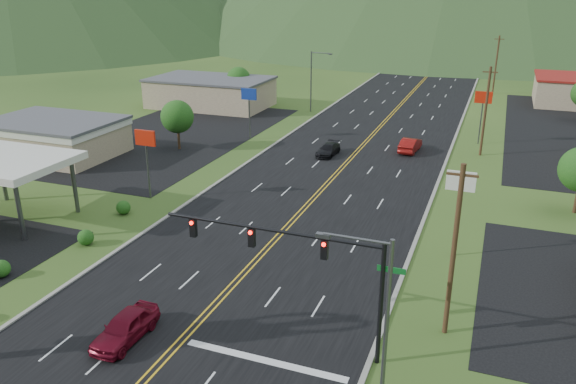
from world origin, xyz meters
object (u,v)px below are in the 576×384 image
(streetlight_east, at_px, (379,320))
(car_red_far, at_px, (410,145))
(traffic_signal, at_px, (305,258))
(car_dark_mid, at_px, (328,150))
(streetlight_west, at_px, (313,77))
(car_red_near, at_px, (125,328))
(gas_canopy, at_px, (5,163))

(streetlight_east, relative_size, car_red_far, 1.83)
(traffic_signal, distance_m, car_dark_mid, 36.23)
(streetlight_west, xyz_separation_m, car_red_near, (8.79, -59.01, -4.39))
(car_red_near, bearing_deg, car_red_far, 79.13)
(streetlight_west, bearing_deg, streetlight_east, -69.14)
(traffic_signal, distance_m, streetlight_east, 6.17)
(streetlight_east, bearing_deg, gas_canopy, 160.12)
(traffic_signal, distance_m, streetlight_west, 58.88)
(car_dark_mid, bearing_deg, streetlight_east, -66.66)
(streetlight_east, height_order, car_red_near, streetlight_east)
(streetlight_west, relative_size, car_red_far, 1.83)
(traffic_signal, relative_size, car_dark_mid, 2.97)
(car_dark_mid, bearing_deg, car_red_near, -86.66)
(streetlight_east, relative_size, gas_canopy, 0.90)
(streetlight_east, height_order, car_dark_mid, streetlight_east)
(car_dark_mid, xyz_separation_m, car_red_far, (8.47, 4.81, 0.17))
(traffic_signal, bearing_deg, car_dark_mid, 104.84)
(car_red_near, bearing_deg, gas_canopy, 150.68)
(car_red_near, relative_size, car_red_far, 0.94)
(gas_canopy, xyz_separation_m, car_dark_mid, (19.28, 26.72, -4.23))
(streetlight_east, relative_size, car_red_near, 1.95)
(car_red_near, xyz_separation_m, car_dark_mid, (0.17, 37.73, -0.15))
(traffic_signal, height_order, car_red_near, traffic_signal)
(streetlight_east, distance_m, streetlight_west, 64.21)
(car_red_near, distance_m, car_red_far, 43.40)
(gas_canopy, bearing_deg, traffic_signal, -15.70)
(streetlight_east, distance_m, car_dark_mid, 41.39)
(gas_canopy, xyz_separation_m, car_red_far, (27.75, 31.53, -4.06))
(car_red_far, bearing_deg, gas_canopy, 53.46)
(car_red_near, xyz_separation_m, car_red_far, (8.64, 42.54, 0.02))
(car_red_near, relative_size, car_dark_mid, 1.05)
(streetlight_west, bearing_deg, car_dark_mid, -67.16)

